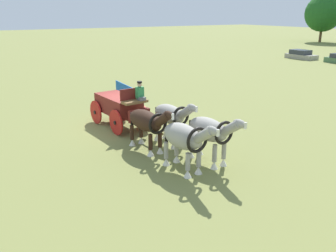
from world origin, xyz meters
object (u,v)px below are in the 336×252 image
Objects in this scene: draft_horse_lead_near at (210,131)px; draft_horse_rear_near at (171,116)px; show_wagon at (120,106)px; draft_horse_lead_off at (184,138)px; parked_vehicle_a at (301,55)px; draft_horse_rear_off at (147,122)px.

draft_horse_rear_near is at bearing -174.92° from draft_horse_lead_near.
show_wagon is 1.98× the size of draft_horse_rear_near.
draft_horse_lead_off is (0.11, -1.30, -0.01)m from draft_horse_lead_near.
draft_horse_rear_near is 2.59m from draft_horse_lead_near.
draft_horse_lead_near reaches higher than parked_vehicle_a.
draft_horse_rear_off is at bearing -85.08° from draft_horse_rear_near.
draft_horse_rear_near is at bearing -60.14° from parked_vehicle_a.
draft_horse_lead_near is at bearing 10.99° from show_wagon.
parked_vehicle_a is (-20.23, 31.62, -0.85)m from draft_horse_lead_off.
draft_horse_rear_off is 2.59m from draft_horse_lead_off.
draft_horse_lead_off is at bearing 5.08° from draft_horse_rear_off.
show_wagon reaches higher than draft_horse_rear_near.
draft_horse_lead_off reaches higher than draft_horse_rear_off.
draft_horse_lead_near reaches higher than draft_horse_rear_off.
draft_horse_lead_near is (2.58, 0.23, -0.00)m from draft_horse_rear_near.
parked_vehicle_a is at bearing 119.00° from draft_horse_rear_off.
show_wagon is 6.26m from draft_horse_lead_off.
draft_horse_lead_off is (6.25, -0.10, 0.18)m from show_wagon.
show_wagon is 6.26m from draft_horse_lead_near.
show_wagon is at bearing 179.06° from draft_horse_lead_off.
draft_horse_rear_off is at bearing -5.16° from show_wagon.
draft_horse_lead_near is 1.02× the size of draft_horse_lead_off.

